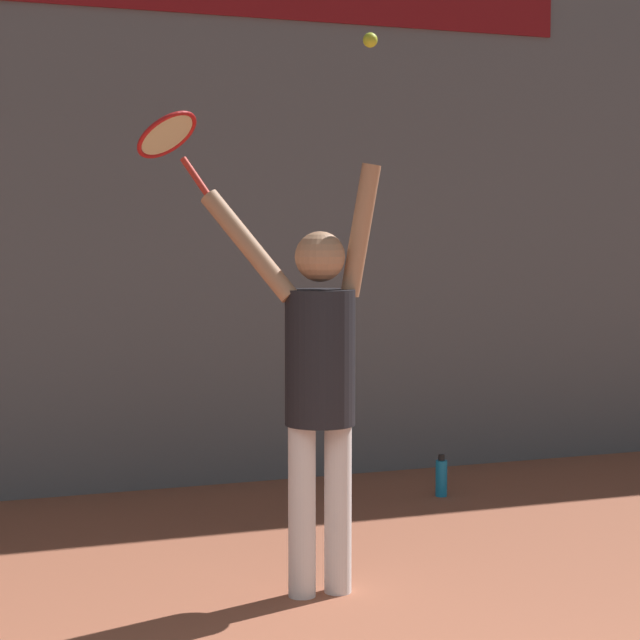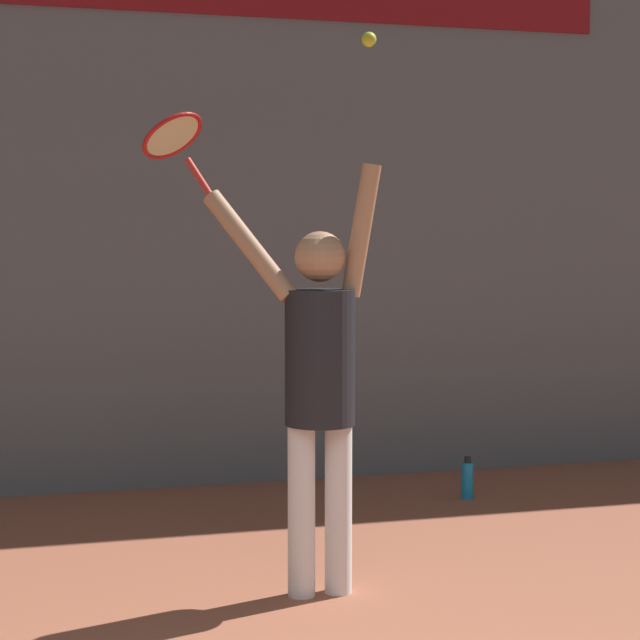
# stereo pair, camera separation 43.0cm
# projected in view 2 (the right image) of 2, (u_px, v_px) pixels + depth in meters

# --- Properties ---
(back_wall) EXTENTS (18.00, 0.10, 5.00)m
(back_wall) POSITION_uv_depth(u_px,v_px,m) (132.00, 114.00, 7.62)
(back_wall) COLOR slate
(back_wall) RESTS_ON ground_plane
(tennis_player) EXTENTS (0.81, 0.48, 2.04)m
(tennis_player) POSITION_uv_depth(u_px,v_px,m) (319.00, 372.00, 5.43)
(tennis_player) COLOR white
(tennis_player) RESTS_ON ground_plane
(tennis_racket) EXTENTS (0.42, 0.42, 0.42)m
(tennis_racket) POSITION_uv_depth(u_px,v_px,m) (175.00, 139.00, 5.60)
(tennis_racket) COLOR red
(tennis_ball) EXTENTS (0.07, 0.07, 0.07)m
(tennis_ball) POSITION_uv_depth(u_px,v_px,m) (369.00, 39.00, 5.22)
(tennis_ball) COLOR #CCDB2D
(water_bottle) EXTENTS (0.08, 0.08, 0.27)m
(water_bottle) POSITION_uv_depth(u_px,v_px,m) (467.00, 480.00, 7.48)
(water_bottle) COLOR #198CCC
(water_bottle) RESTS_ON ground_plane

